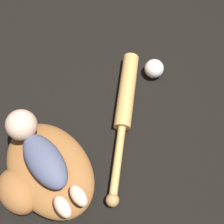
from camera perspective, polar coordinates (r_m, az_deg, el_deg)
name	(u,v)px	position (r m, az deg, el deg)	size (l,w,h in m)	color
ground_plane	(48,183)	(1.14, -11.60, -12.52)	(6.00, 6.00, 0.00)	black
baseball_glove	(45,173)	(1.10, -12.22, -10.78)	(0.45, 0.40, 0.10)	#935B2D
baby_figure	(38,151)	(1.03, -13.29, -6.95)	(0.38, 0.23, 0.10)	#4C516B
baseball_bat	(125,105)	(1.20, 2.38, 1.30)	(0.28, 0.58, 0.06)	tan
baseball	(154,69)	(1.29, 7.71, 7.86)	(0.08, 0.08, 0.08)	white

